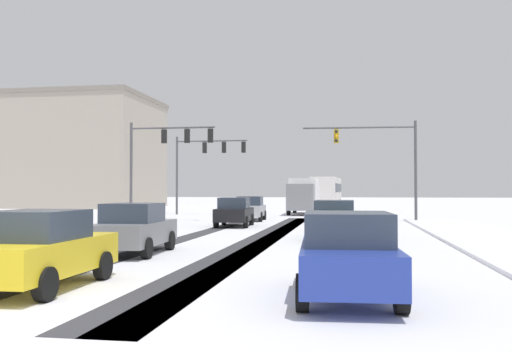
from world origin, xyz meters
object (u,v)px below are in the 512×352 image
Objects in this scene: car_grey_fourth at (134,228)px; office_building_far_left_block at (55,153)px; car_yellow_cab_fifth at (40,249)px; car_blue_sixth at (347,255)px; car_black_second at (234,212)px; car_silver_lead at (250,208)px; traffic_signal_far_left at (205,157)px; bus_oncoming at (327,190)px; box_truck_delivery at (304,195)px; car_dark_green_third at (335,220)px; traffic_signal_near_left at (164,148)px; traffic_signal_near_right at (383,152)px.

office_building_far_left_block is at bearing 121.73° from car_grey_fourth.
car_blue_sixth is (6.26, -0.02, 0.00)m from car_yellow_cab_fifth.
car_yellow_cab_fifth is (0.02, -20.04, 0.00)m from car_black_second.
car_black_second is at bearing -88.57° from car_silver_lead.
office_building_far_left_block reaches higher than traffic_signal_far_left.
box_truck_delivery is (-1.42, -13.95, -0.36)m from bus_oncoming.
traffic_signal_far_left is 1.58× the size of car_dark_green_third.
car_dark_green_third is 0.56× the size of box_truck_delivery.
car_yellow_cab_fifth is 0.56× the size of box_truck_delivery.
car_grey_fourth is 30.62m from box_truck_delivery.
traffic_signal_far_left is 36.57m from car_blue_sixth.
car_silver_lead is 1.01× the size of car_yellow_cab_fifth.
car_grey_fourth is at bearing -91.82° from car_black_second.
traffic_signal_near_left is 9.95m from traffic_signal_far_left.
car_yellow_cab_fifth is at bearing -80.95° from traffic_signal_far_left.
box_truck_delivery is (2.99, 30.47, 0.82)m from car_grey_fourth.
car_black_second is at bearing -98.66° from box_truck_delivery.
car_silver_lead and car_grey_fourth have the same top height.
traffic_signal_far_left reaches higher than car_yellow_cab_fifth.
traffic_signal_near_right is 0.98× the size of box_truck_delivery.
car_black_second is at bearing 88.18° from car_grey_fourth.
car_blue_sixth is (11.88, -24.47, -3.96)m from traffic_signal_near_left.
box_truck_delivery is (-3.74, 36.80, 0.82)m from car_blue_sixth.
traffic_signal_near_right is at bearing -34.78° from office_building_far_left_block.
car_grey_fourth is at bearing 136.71° from car_blue_sixth.
car_dark_green_third is at bearing -52.36° from car_black_second.
car_grey_fourth is 0.38× the size of bus_oncoming.
traffic_signal_near_right reaches higher than bus_oncoming.
office_building_far_left_block reaches higher than car_grey_fourth.
traffic_signal_near_left is 1.55× the size of car_blue_sixth.
bus_oncoming is (3.97, 30.69, 1.18)m from car_black_second.
office_building_far_left_block is at bearing 131.84° from car_black_second.
car_grey_fourth is at bearing -58.27° from office_building_far_left_block.
car_silver_lead and car_black_second have the same top height.
traffic_signal_near_right is 1.77× the size of car_dark_green_third.
traffic_signal_near_right is 45.49m from office_building_far_left_block.
car_dark_green_third is 0.99× the size of car_grey_fourth.
car_blue_sixth is (6.44, -26.06, 0.00)m from car_silver_lead.
traffic_signal_near_left is 15.11m from box_truck_delivery.
traffic_signal_far_left is at bearing -163.37° from box_truck_delivery.
traffic_signal_near_left reaches higher than car_black_second.
car_yellow_cab_fifth is at bearing -85.82° from car_grey_fourth.
office_building_far_left_block is (-23.23, 27.78, 1.80)m from traffic_signal_near_left.
bus_oncoming is 14.03m from box_truck_delivery.
car_blue_sixth is at bearing -87.52° from car_dark_green_third.
office_building_far_left_block is at bearing 129.90° from traffic_signal_near_left.
office_building_far_left_block reaches higher than car_silver_lead.
car_yellow_cab_fifth is at bearing -114.40° from car_dark_green_third.
car_black_second is (-8.50, -6.27, -3.68)m from traffic_signal_near_right.
office_building_far_left_block reaches higher than bus_oncoming.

